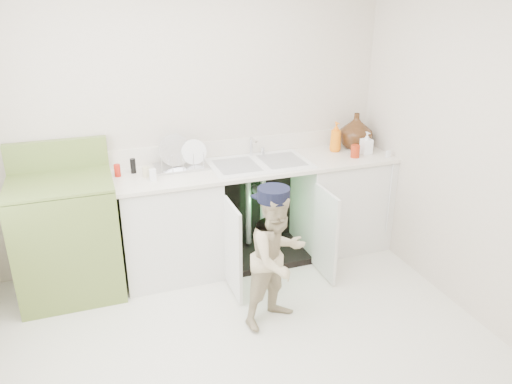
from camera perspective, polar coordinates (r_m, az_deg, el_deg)
ground at (r=3.55m, az=-1.49°, el=-17.83°), size 3.50×3.50×0.00m
room_shell at (r=2.91m, az=-1.74°, el=1.37°), size 6.00×5.50×1.26m
counter_run at (r=4.44m, az=0.74°, el=-1.84°), size 2.44×1.02×1.22m
avocado_stove at (r=4.18m, az=-20.74°, el=-4.72°), size 0.77×0.65×1.19m
repair_worker at (r=3.56m, az=2.46°, el=-7.38°), size 0.61×0.87×1.05m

